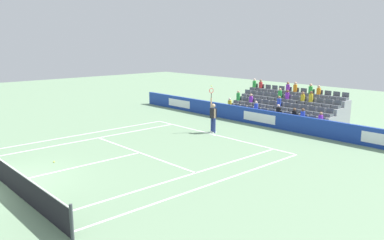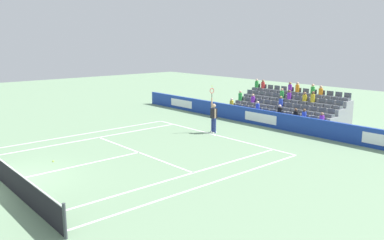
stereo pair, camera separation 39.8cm
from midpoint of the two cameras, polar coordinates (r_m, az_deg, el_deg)
The scene contains 14 objects.
ground_plane at distance 17.14m, azimuth -25.40°, elevation -8.27°, with size 80.00×80.00×0.00m, color gray.
line_baseline at distance 23.10m, azimuth 4.10°, elevation -2.22°, with size 10.97×0.10×0.01m, color white.
line_service at distance 19.69m, azimuth -7.23°, elevation -4.72°, with size 8.23×0.10×0.01m, color white.
line_centre_service at distance 18.18m, azimuth -15.65°, elevation -6.45°, with size 0.10×6.40×0.01m, color white.
line_singles_sideline_left at distance 22.90m, azimuth -13.99°, elevation -2.66°, with size 0.10×11.89×0.01m, color white.
line_singles_sideline_right at distance 16.31m, azimuth -0.34°, elevation -8.09°, with size 0.10×11.89×0.01m, color white.
line_doubles_sideline_left at distance 24.10m, azimuth -15.50°, elevation -2.04°, with size 0.10×11.89×0.01m, color white.
line_doubles_sideline_right at distance 15.36m, azimuth 3.06°, elevation -9.37°, with size 0.10×11.89×0.01m, color white.
line_centre_mark at distance 23.03m, azimuth 3.93°, elevation -2.26°, with size 0.10×0.20×0.01m, color white.
sponsor_barrier at distance 26.04m, azimuth 10.53°, elevation 0.34°, with size 24.33×0.22×1.04m.
tennis_net at distance 16.99m, azimuth -25.54°, elevation -6.70°, with size 11.97×0.10×1.07m.
tennis_player at distance 23.51m, azimuth 3.67°, elevation 0.49°, with size 0.52×0.39×2.85m.
stadium_stand at distance 28.34m, azimuth 14.22°, elevation 1.43°, with size 8.06×3.80×2.59m.
loose_tennis_ball at distance 19.08m, azimuth -19.11°, elevation -5.72°, with size 0.07×0.07×0.07m, color #D1E533.
Camera 2 is at (-15.85, 3.98, 5.47)m, focal length 36.42 mm.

